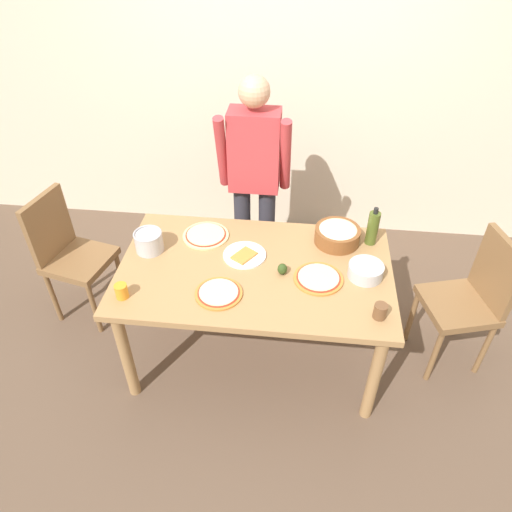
% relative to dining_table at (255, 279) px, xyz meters
% --- Properties ---
extents(ground, '(8.00, 8.00, 0.00)m').
position_rel_dining_table_xyz_m(ground, '(0.00, 0.00, -0.67)').
color(ground, brown).
extents(wall_back, '(5.60, 0.10, 2.60)m').
position_rel_dining_table_xyz_m(wall_back, '(0.00, 1.60, 0.63)').
color(wall_back, beige).
rests_on(wall_back, ground).
extents(dining_table, '(1.60, 0.96, 0.76)m').
position_rel_dining_table_xyz_m(dining_table, '(0.00, 0.00, 0.00)').
color(dining_table, '#A37A4C').
rests_on(dining_table, ground).
extents(person_cook, '(0.49, 0.25, 1.62)m').
position_rel_dining_table_xyz_m(person_cook, '(-0.09, 0.76, 0.27)').
color(person_cook, '#2D2D38').
rests_on(person_cook, ground).
extents(chair_wooden_left, '(0.48, 0.48, 0.95)m').
position_rel_dining_table_xyz_m(chair_wooden_left, '(-1.32, 0.29, -0.13)').
color(chair_wooden_left, brown).
rests_on(chair_wooden_left, ground).
extents(chair_wooden_right, '(0.49, 0.49, 0.95)m').
position_rel_dining_table_xyz_m(chair_wooden_right, '(1.32, 0.13, -0.13)').
color(chair_wooden_right, brown).
rests_on(chair_wooden_right, ground).
extents(pizza_raw_on_board, '(0.29, 0.29, 0.02)m').
position_rel_dining_table_xyz_m(pizza_raw_on_board, '(-0.35, 0.27, 0.10)').
color(pizza_raw_on_board, beige).
rests_on(pizza_raw_on_board, dining_table).
extents(pizza_cooked_on_tray, '(0.26, 0.26, 0.02)m').
position_rel_dining_table_xyz_m(pizza_cooked_on_tray, '(-0.17, -0.24, 0.10)').
color(pizza_cooked_on_tray, '#C67A33').
rests_on(pizza_cooked_on_tray, dining_table).
extents(pizza_second_cooked, '(0.28, 0.28, 0.02)m').
position_rel_dining_table_xyz_m(pizza_second_cooked, '(0.37, -0.06, 0.10)').
color(pizza_second_cooked, '#C67A33').
rests_on(pizza_second_cooked, dining_table).
extents(plate_with_slice, '(0.26, 0.26, 0.02)m').
position_rel_dining_table_xyz_m(plate_with_slice, '(-0.08, 0.10, 0.10)').
color(plate_with_slice, white).
rests_on(plate_with_slice, dining_table).
extents(popcorn_bowl, '(0.28, 0.28, 0.11)m').
position_rel_dining_table_xyz_m(popcorn_bowl, '(0.48, 0.31, 0.15)').
color(popcorn_bowl, brown).
rests_on(popcorn_bowl, dining_table).
extents(mixing_bowl_steel, '(0.20, 0.20, 0.08)m').
position_rel_dining_table_xyz_m(mixing_bowl_steel, '(0.63, -0.00, 0.13)').
color(mixing_bowl_steel, '#B7B7BC').
rests_on(mixing_bowl_steel, dining_table).
extents(olive_oil_bottle, '(0.07, 0.07, 0.26)m').
position_rel_dining_table_xyz_m(olive_oil_bottle, '(0.69, 0.32, 0.20)').
color(olive_oil_bottle, '#47561E').
rests_on(olive_oil_bottle, dining_table).
extents(steel_pot, '(0.17, 0.17, 0.13)m').
position_rel_dining_table_xyz_m(steel_pot, '(-0.66, 0.10, 0.16)').
color(steel_pot, '#B7B7BC').
rests_on(steel_pot, dining_table).
extents(cup_orange, '(0.07, 0.07, 0.08)m').
position_rel_dining_table_xyz_m(cup_orange, '(-0.69, -0.32, 0.13)').
color(cup_orange, orange).
rests_on(cup_orange, dining_table).
extents(cup_small_brown, '(0.07, 0.07, 0.08)m').
position_rel_dining_table_xyz_m(cup_small_brown, '(0.69, -0.32, 0.13)').
color(cup_small_brown, brown).
rests_on(cup_small_brown, dining_table).
extents(avocado, '(0.06, 0.06, 0.07)m').
position_rel_dining_table_xyz_m(avocado, '(0.16, -0.03, 0.13)').
color(avocado, '#2D4219').
rests_on(avocado, dining_table).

